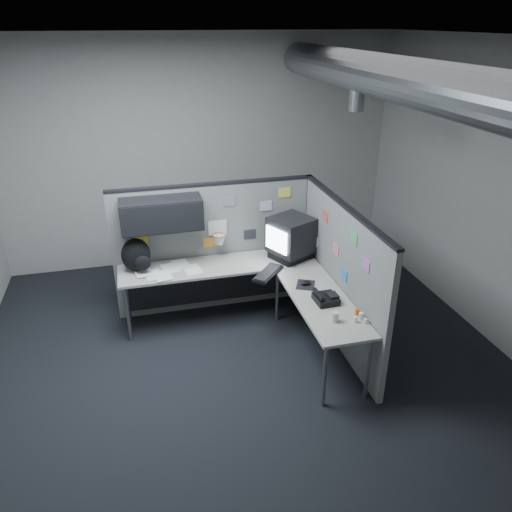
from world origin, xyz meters
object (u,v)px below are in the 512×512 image
object	(u,v)px
monitor	(291,238)
phone	(325,298)
desk	(244,282)
backpack	(137,256)
keyboard	(268,273)

from	to	relation	value
monitor	phone	distance (m)	1.10
desk	backpack	bearing A→B (deg)	163.53
monitor	phone	world-z (taller)	monitor
desk	backpack	size ratio (longest dim) A/B	5.79
desk	keyboard	world-z (taller)	keyboard
phone	desk	bearing A→B (deg)	136.21
desk	keyboard	bearing A→B (deg)	-24.17
keyboard	monitor	bearing A→B (deg)	39.60
phone	backpack	bearing A→B (deg)	155.07
desk	phone	size ratio (longest dim) A/B	9.20
keyboard	backpack	world-z (taller)	backpack
keyboard	phone	bearing A→B (deg)	-64.46
backpack	phone	bearing A→B (deg)	-40.67
phone	keyboard	bearing A→B (deg)	127.51
keyboard	phone	size ratio (longest dim) A/B	1.89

